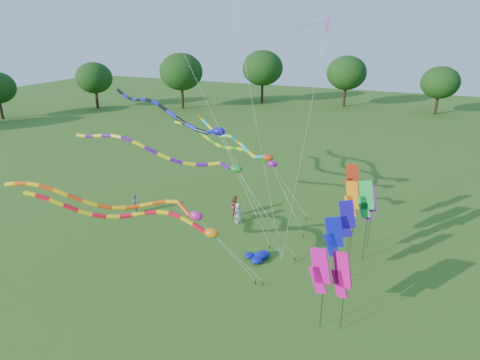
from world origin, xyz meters
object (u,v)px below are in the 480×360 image
at_px(tube_kite_red, 144,218).
at_px(blue_nylon_heap, 252,256).
at_px(person_c, 235,206).
at_px(tube_kite_orange, 125,203).
at_px(person_b, 135,204).
at_px(person_a, 238,213).

height_order(tube_kite_red, blue_nylon_heap, tube_kite_red).
distance_m(blue_nylon_heap, person_c, 6.27).
height_order(tube_kite_red, tube_kite_orange, tube_kite_orange).
height_order(tube_kite_orange, person_c, tube_kite_orange).
xyz_separation_m(tube_kite_orange, blue_nylon_heap, (5.56, 4.71, -4.63)).
height_order(tube_kite_orange, blue_nylon_heap, tube_kite_orange).
distance_m(tube_kite_orange, person_b, 9.88).
distance_m(tube_kite_orange, person_a, 10.26).
xyz_separation_m(tube_kite_orange, person_c, (2.12, 9.92, -4.00)).
height_order(tube_kite_red, person_a, tube_kite_red).
height_order(blue_nylon_heap, person_c, person_c).
bearing_deg(tube_kite_orange, person_c, 59.62).
relative_size(tube_kite_red, tube_kite_orange, 0.99).
bearing_deg(blue_nylon_heap, person_a, 123.06).
bearing_deg(tube_kite_red, tube_kite_orange, -152.23).
bearing_deg(tube_kite_red, person_c, 65.97).
bearing_deg(person_b, person_a, 46.78).
distance_m(tube_kite_red, tube_kite_orange, 1.39).
distance_m(person_b, person_c, 7.92).
distance_m(blue_nylon_heap, person_a, 5.15).
bearing_deg(person_c, person_b, 86.95).
distance_m(tube_kite_red, person_b, 9.44).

